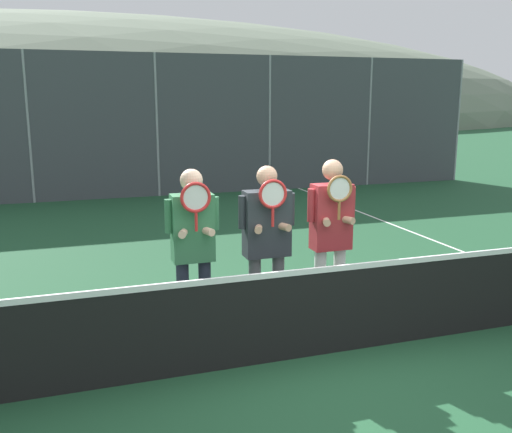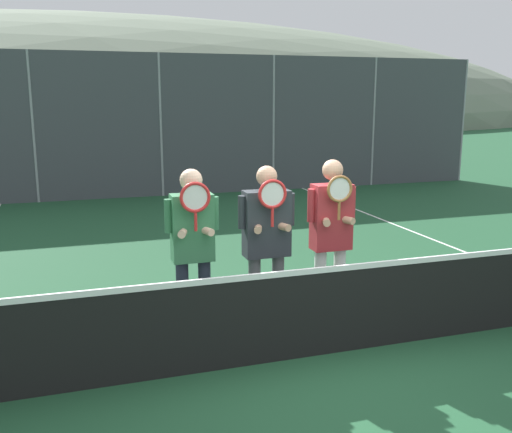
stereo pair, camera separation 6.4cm
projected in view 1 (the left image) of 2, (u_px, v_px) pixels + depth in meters
ground_plane at (317, 355)px, 5.68m from camera, size 120.00×120.00×0.00m
hill_distant at (87, 122)px, 58.08m from camera, size 103.69×57.60×20.16m
clubhouse_building at (116, 121)px, 21.39m from camera, size 17.68×5.50×3.21m
fence_back at (157, 126)px, 14.42m from camera, size 18.28×0.06×3.60m
tennis_net at (318, 310)px, 5.58m from camera, size 10.50×0.09×1.01m
court_line_right_sideline at (454, 248)px, 9.67m from camera, size 0.05×16.00×0.01m
player_leftmost at (193, 241)px, 5.79m from camera, size 0.56×0.34×1.82m
player_center_left at (267, 236)px, 5.96m from camera, size 0.62×0.34×1.83m
player_center_right at (331, 230)px, 6.16m from camera, size 0.56×0.34×1.87m
car_left_of_center at (155, 150)px, 17.83m from camera, size 4.50×1.98×1.73m
car_center at (317, 146)px, 19.09m from camera, size 4.72×1.95×1.78m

